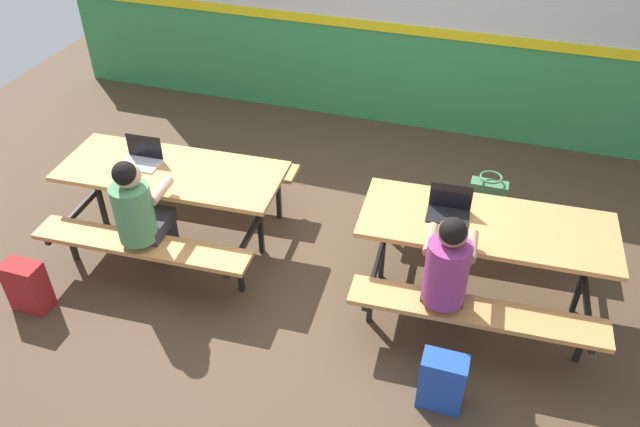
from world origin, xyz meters
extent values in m
cube|color=#4C3826|center=(0.00, 0.00, -0.01)|extent=(10.00, 10.00, 0.02)
cube|color=#338C4C|center=(0.00, 2.59, 0.55)|extent=(8.00, 0.12, 1.10)
cube|color=yellow|center=(0.00, 2.53, 1.15)|extent=(8.00, 0.03, 0.10)
cube|color=tan|center=(-1.31, -0.13, 0.72)|extent=(1.93, 0.84, 0.04)
cube|color=tan|center=(-1.28, -0.76, 0.43)|extent=(1.82, 0.37, 0.04)
cube|color=tan|center=(-1.34, 0.51, 0.43)|extent=(1.82, 0.37, 0.04)
cube|color=black|center=(-2.08, -0.16, 0.35)|extent=(0.04, 0.04, 0.70)
cube|color=black|center=(-2.08, -0.16, 0.39)|extent=(0.12, 1.55, 0.04)
cube|color=black|center=(-2.05, -0.67, 0.21)|extent=(0.04, 0.04, 0.41)
cube|color=black|center=(-2.10, 0.34, 0.21)|extent=(0.04, 0.04, 0.41)
cube|color=black|center=(-0.54, -0.09, 0.35)|extent=(0.04, 0.04, 0.70)
cube|color=black|center=(-0.54, -0.09, 0.39)|extent=(0.12, 1.55, 0.04)
cube|color=black|center=(-0.51, -0.59, 0.21)|extent=(0.04, 0.04, 0.41)
cube|color=black|center=(-0.57, 0.42, 0.21)|extent=(0.04, 0.04, 0.41)
cube|color=tan|center=(1.31, -0.06, 0.72)|extent=(1.93, 0.84, 0.04)
cube|color=tan|center=(1.34, -0.69, 0.43)|extent=(1.82, 0.37, 0.04)
cube|color=tan|center=(1.28, 0.58, 0.43)|extent=(1.82, 0.37, 0.04)
cube|color=black|center=(0.54, -0.10, 0.35)|extent=(0.04, 0.04, 0.70)
cube|color=black|center=(0.54, -0.10, 0.39)|extent=(0.12, 1.55, 0.04)
cube|color=black|center=(0.57, -0.60, 0.21)|extent=(0.04, 0.04, 0.41)
cube|color=black|center=(0.51, 0.41, 0.21)|extent=(0.04, 0.04, 0.41)
cube|color=black|center=(2.08, -0.02, 0.35)|extent=(0.04, 0.04, 0.70)
cube|color=black|center=(2.08, -0.02, 0.39)|extent=(0.12, 1.55, 0.04)
cube|color=black|center=(2.10, -0.53, 0.21)|extent=(0.04, 0.04, 0.41)
cube|color=black|center=(2.05, 0.49, 0.21)|extent=(0.04, 0.04, 0.41)
cylinder|color=#2D2D38|center=(-1.38, -0.44, 0.23)|extent=(0.11, 0.11, 0.45)
cylinder|color=#2D2D38|center=(-1.20, -0.43, 0.23)|extent=(0.11, 0.11, 0.45)
cube|color=#2D2D38|center=(-1.28, -0.59, 0.51)|extent=(0.32, 0.39, 0.12)
cylinder|color=#4C8C59|center=(-1.28, -0.76, 0.75)|extent=(0.30, 0.30, 0.48)
cylinder|color=tan|center=(-1.42, -0.57, 0.85)|extent=(0.09, 0.30, 0.08)
cylinder|color=tan|center=(-1.15, -0.55, 0.85)|extent=(0.09, 0.30, 0.08)
sphere|color=tan|center=(-1.28, -0.74, 1.08)|extent=(0.20, 0.20, 0.20)
sphere|color=black|center=(-1.27, -0.77, 1.11)|extent=(0.18, 0.18, 0.18)
cylinder|color=#2D2D38|center=(0.99, -0.39, 0.23)|extent=(0.11, 0.11, 0.45)
cylinder|color=#2D2D38|center=(1.17, -0.38, 0.23)|extent=(0.11, 0.11, 0.45)
cube|color=#2D2D38|center=(1.09, -0.53, 0.51)|extent=(0.32, 0.39, 0.12)
cylinder|color=#8C3372|center=(1.09, -0.70, 0.75)|extent=(0.30, 0.30, 0.48)
cylinder|color=#A57A5B|center=(0.94, -0.51, 0.85)|extent=(0.09, 0.30, 0.08)
cylinder|color=#A57A5B|center=(1.22, -0.50, 0.85)|extent=(0.09, 0.30, 0.08)
sphere|color=#A57A5B|center=(1.09, -0.68, 1.08)|extent=(0.20, 0.20, 0.20)
sphere|color=black|center=(1.09, -0.71, 1.11)|extent=(0.18, 0.18, 0.18)
cube|color=silver|center=(-1.58, -0.14, 0.75)|extent=(0.33, 0.24, 0.01)
cube|color=black|center=(-1.59, -0.03, 0.86)|extent=(0.32, 0.02, 0.21)
cube|color=black|center=(1.01, -0.07, 0.75)|extent=(0.33, 0.24, 0.01)
cube|color=black|center=(1.01, 0.03, 0.86)|extent=(0.32, 0.02, 0.21)
cube|color=#1E47B2|center=(1.20, -1.19, 0.22)|extent=(0.30, 0.18, 0.44)
cube|color=#1E47B2|center=(1.20, -1.08, 0.15)|extent=(0.21, 0.04, 0.19)
cube|color=#3F724C|center=(1.28, 1.07, 0.18)|extent=(0.34, 0.14, 0.36)
torus|color=#3F724C|center=(1.28, 1.07, 0.42)|extent=(0.21, 0.21, 0.02)
cube|color=maroon|center=(-2.03, -1.27, 0.22)|extent=(0.30, 0.18, 0.44)
cube|color=maroon|center=(-2.03, -1.16, 0.15)|extent=(0.21, 0.04, 0.19)
camera|label=1|loc=(1.22, -3.94, 3.64)|focal=35.14mm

